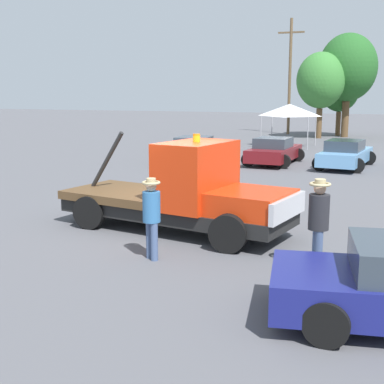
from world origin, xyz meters
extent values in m
plane|color=#545459|center=(0.00, 0.00, 0.00)|extent=(160.00, 160.00, 0.00)
cube|color=black|center=(0.00, 0.00, 0.53)|extent=(6.36, 2.93, 0.35)
cube|color=red|center=(2.18, -0.36, 0.98)|extent=(1.99, 2.10, 0.55)
cube|color=silver|center=(3.07, -0.51, 0.95)|extent=(0.44, 1.95, 0.50)
cube|color=red|center=(0.66, -0.11, 1.52)|extent=(1.68, 2.37, 1.64)
cube|color=brown|center=(-1.51, 0.25, 0.81)|extent=(3.38, 2.65, 0.22)
cylinder|color=black|center=(-2.19, 0.36, 1.70)|extent=(1.19, 0.31, 1.63)
cylinder|color=orange|center=(0.66, -0.11, 2.44)|extent=(0.18, 0.18, 0.20)
cylinder|color=black|center=(2.26, 0.68, 0.44)|extent=(0.88, 0.26, 0.88)
cylinder|color=black|center=(1.92, -1.36, 0.44)|extent=(0.88, 0.26, 0.88)
cylinder|color=black|center=(-1.80, 1.34, 0.44)|extent=(0.88, 0.26, 0.88)
cylinder|color=black|center=(-2.13, -0.70, 0.44)|extent=(0.88, 0.26, 0.88)
cylinder|color=black|center=(4.28, -3.37, 0.34)|extent=(0.68, 0.22, 0.68)
cylinder|color=black|center=(4.62, -5.15, 0.34)|extent=(0.68, 0.22, 0.68)
cylinder|color=#475B84|center=(4.02, -2.08, 0.44)|extent=(0.17, 0.17, 0.89)
cylinder|color=#475B84|center=(3.95, -1.87, 0.44)|extent=(0.17, 0.17, 0.89)
cylinder|color=#28282D|center=(3.99, -1.97, 1.24)|extent=(0.41, 0.41, 0.70)
sphere|color=tan|center=(3.99, -1.97, 1.71)|extent=(0.24, 0.24, 0.24)
torus|color=tan|center=(3.99, -1.97, 1.79)|extent=(0.42, 0.42, 0.06)
cylinder|color=tan|center=(3.99, -1.97, 1.84)|extent=(0.22, 0.22, 0.11)
cylinder|color=#475B84|center=(0.47, -2.38, 0.42)|extent=(0.16, 0.16, 0.83)
cylinder|color=#475B84|center=(0.64, -2.50, 0.42)|extent=(0.16, 0.16, 0.83)
cylinder|color=teal|center=(0.56, -2.44, 1.16)|extent=(0.38, 0.38, 0.66)
sphere|color=tan|center=(0.56, -2.44, 1.60)|extent=(0.22, 0.22, 0.22)
torus|color=tan|center=(0.56, -2.44, 1.68)|extent=(0.39, 0.39, 0.06)
cylinder|color=tan|center=(0.56, -2.44, 1.72)|extent=(0.20, 0.20, 0.10)
cube|color=#B7B7BC|center=(-4.57, 12.97, 0.54)|extent=(2.41, 4.83, 0.60)
cube|color=#333D47|center=(-4.54, 12.74, 1.09)|extent=(1.85, 2.14, 0.50)
cylinder|color=black|center=(-5.64, 14.42, 0.34)|extent=(0.68, 0.22, 0.68)
cylinder|color=black|center=(-3.91, 14.64, 0.34)|extent=(0.68, 0.22, 0.68)
cylinder|color=black|center=(-5.23, 11.30, 0.34)|extent=(0.68, 0.22, 0.68)
cylinder|color=black|center=(-3.51, 11.52, 0.34)|extent=(0.68, 0.22, 0.68)
cube|color=maroon|center=(-0.65, 13.85, 0.54)|extent=(1.97, 4.45, 0.60)
cube|color=#333D47|center=(-0.66, 13.63, 1.09)|extent=(1.67, 1.90, 0.50)
cylinder|color=black|center=(-1.46, 15.37, 0.34)|extent=(0.68, 0.22, 0.68)
cylinder|color=black|center=(0.26, 15.31, 0.34)|extent=(0.68, 0.22, 0.68)
cylinder|color=black|center=(-1.57, 12.39, 0.34)|extent=(0.68, 0.22, 0.68)
cylinder|color=black|center=(0.16, 12.33, 0.34)|extent=(0.68, 0.22, 0.68)
cube|color=#669ED1|center=(2.81, 13.80, 0.54)|extent=(2.19, 4.76, 0.60)
cube|color=#333D47|center=(2.79, 13.57, 1.09)|extent=(1.72, 2.08, 0.50)
cylinder|color=black|center=(2.13, 15.44, 0.34)|extent=(0.68, 0.22, 0.68)
cylinder|color=black|center=(3.79, 15.28, 0.34)|extent=(0.68, 0.22, 0.68)
cylinder|color=black|center=(1.83, 12.32, 0.34)|extent=(0.68, 0.22, 0.68)
cylinder|color=black|center=(3.50, 12.16, 0.34)|extent=(0.68, 0.22, 0.68)
cylinder|color=#9E9EA3|center=(-3.27, 21.13, 1.01)|extent=(0.07, 0.07, 2.01)
cylinder|color=#9E9EA3|center=(-0.27, 21.13, 1.01)|extent=(0.07, 0.07, 2.01)
cylinder|color=#9E9EA3|center=(-3.27, 24.12, 1.01)|extent=(0.07, 0.07, 2.01)
cylinder|color=#9E9EA3|center=(-0.27, 24.12, 1.01)|extent=(0.07, 0.07, 2.01)
pyramid|color=white|center=(-1.77, 22.62, 2.40)|extent=(2.99, 2.99, 0.78)
cylinder|color=brown|center=(-0.99, 30.11, 1.15)|extent=(0.46, 0.46, 2.31)
ellipsoid|color=#387A33|center=(-0.99, 30.11, 4.45)|extent=(3.69, 3.69, 4.28)
cylinder|color=brown|center=(0.10, 33.19, 0.98)|extent=(0.39, 0.39, 1.97)
ellipsoid|color=#235B23|center=(0.10, 33.19, 3.79)|extent=(3.15, 3.15, 3.65)
cylinder|color=brown|center=(0.77, 31.96, 1.41)|extent=(0.57, 0.57, 2.83)
ellipsoid|color=#235B23|center=(0.77, 31.96, 5.46)|extent=(4.53, 4.53, 5.26)
cylinder|color=brown|center=(-4.07, 33.32, 4.79)|extent=(0.24, 0.24, 9.58)
cube|color=brown|center=(-4.07, 33.32, 8.43)|extent=(2.20, 0.14, 0.14)
camera|label=1|loc=(5.51, -12.40, 3.56)|focal=50.00mm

